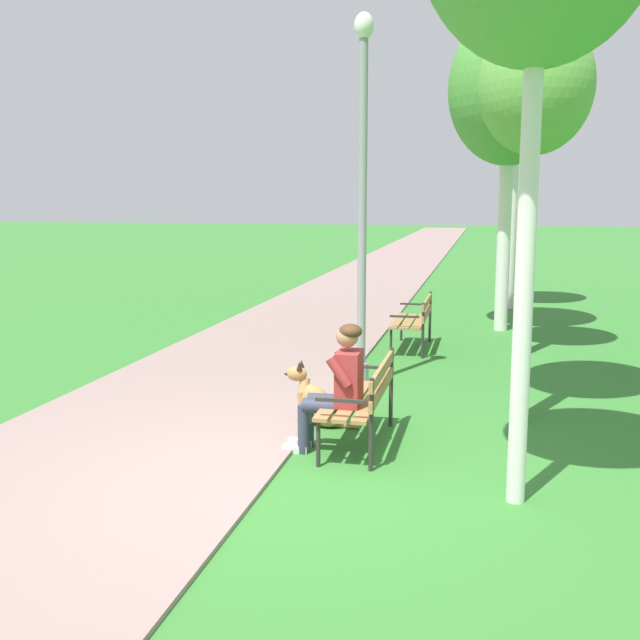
{
  "coord_description": "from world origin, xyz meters",
  "views": [
    {
      "loc": [
        1.57,
        -5.91,
        2.42
      ],
      "look_at": [
        -0.46,
        3.21,
        0.9
      ],
      "focal_mm": 42.7,
      "sensor_mm": 36.0,
      "label": 1
    }
  ],
  "objects_px": {
    "park_bench_mid": "(415,318)",
    "birch_tree_third": "(536,89)",
    "birch_tree_fifth": "(517,83)",
    "lamp_post_near": "(362,200)",
    "park_bench_near": "(364,395)",
    "dog_shepherd": "(318,403)",
    "person_seated_on_near_bench": "(338,383)",
    "birch_tree_fourth": "(509,91)"
  },
  "relations": [
    {
      "from": "person_seated_on_near_bench",
      "to": "dog_shepherd",
      "type": "relative_size",
      "value": 1.5
    },
    {
      "from": "birch_tree_fifth",
      "to": "birch_tree_third",
      "type": "bearing_deg",
      "value": -88.21
    },
    {
      "from": "park_bench_mid",
      "to": "birch_tree_third",
      "type": "height_order",
      "value": "birch_tree_third"
    },
    {
      "from": "park_bench_near",
      "to": "birch_tree_fourth",
      "type": "bearing_deg",
      "value": 78.74
    },
    {
      "from": "park_bench_mid",
      "to": "lamp_post_near",
      "type": "bearing_deg",
      "value": -100.09
    },
    {
      "from": "dog_shepherd",
      "to": "lamp_post_near",
      "type": "height_order",
      "value": "lamp_post_near"
    },
    {
      "from": "park_bench_mid",
      "to": "birch_tree_fourth",
      "type": "distance_m",
      "value": 4.49
    },
    {
      "from": "park_bench_near",
      "to": "lamp_post_near",
      "type": "xyz_separation_m",
      "value": [
        -0.42,
        2.36,
        1.87
      ]
    },
    {
      "from": "dog_shepherd",
      "to": "birch_tree_fourth",
      "type": "relative_size",
      "value": 0.15
    },
    {
      "from": "birch_tree_third",
      "to": "birch_tree_fourth",
      "type": "xyz_separation_m",
      "value": [
        -0.34,
        2.04,
        0.25
      ]
    },
    {
      "from": "birch_tree_third",
      "to": "park_bench_near",
      "type": "bearing_deg",
      "value": -109.33
    },
    {
      "from": "park_bench_near",
      "to": "lamp_post_near",
      "type": "relative_size",
      "value": 0.33
    },
    {
      "from": "park_bench_near",
      "to": "birch_tree_fourth",
      "type": "height_order",
      "value": "birch_tree_fourth"
    },
    {
      "from": "person_seated_on_near_bench",
      "to": "birch_tree_third",
      "type": "distance_m",
      "value": 6.47
    },
    {
      "from": "lamp_post_near",
      "to": "birch_tree_third",
      "type": "bearing_deg",
      "value": 50.21
    },
    {
      "from": "dog_shepherd",
      "to": "park_bench_near",
      "type": "bearing_deg",
      "value": -41.94
    },
    {
      "from": "dog_shepherd",
      "to": "birch_tree_third",
      "type": "relative_size",
      "value": 0.16
    },
    {
      "from": "person_seated_on_near_bench",
      "to": "park_bench_mid",
      "type": "bearing_deg",
      "value": 87.37
    },
    {
      "from": "birch_tree_third",
      "to": "birch_tree_fourth",
      "type": "height_order",
      "value": "birch_tree_fourth"
    },
    {
      "from": "park_bench_mid",
      "to": "birch_tree_fifth",
      "type": "height_order",
      "value": "birch_tree_fifth"
    },
    {
      "from": "birch_tree_fifth",
      "to": "lamp_post_near",
      "type": "bearing_deg",
      "value": -104.86
    },
    {
      "from": "person_seated_on_near_bench",
      "to": "lamp_post_near",
      "type": "height_order",
      "value": "lamp_post_near"
    },
    {
      "from": "dog_shepherd",
      "to": "birch_tree_fifth",
      "type": "height_order",
      "value": "birch_tree_fifth"
    },
    {
      "from": "park_bench_near",
      "to": "person_seated_on_near_bench",
      "type": "distance_m",
      "value": 0.37
    },
    {
      "from": "dog_shepherd",
      "to": "lamp_post_near",
      "type": "distance_m",
      "value": 2.82
    },
    {
      "from": "park_bench_mid",
      "to": "birch_tree_third",
      "type": "bearing_deg",
      "value": 1.58
    },
    {
      "from": "dog_shepherd",
      "to": "person_seated_on_near_bench",
      "type": "bearing_deg",
      "value": -64.82
    },
    {
      "from": "dog_shepherd",
      "to": "birch_tree_fourth",
      "type": "xyz_separation_m",
      "value": [
        1.96,
        6.48,
        3.98
      ]
    },
    {
      "from": "park_bench_near",
      "to": "park_bench_mid",
      "type": "bearing_deg",
      "value": 89.65
    },
    {
      "from": "park_bench_mid",
      "to": "birch_tree_fourth",
      "type": "height_order",
      "value": "birch_tree_fourth"
    },
    {
      "from": "dog_shepherd",
      "to": "birch_tree_fourth",
      "type": "bearing_deg",
      "value": 73.18
    },
    {
      "from": "birch_tree_third",
      "to": "birch_tree_fifth",
      "type": "xyz_separation_m",
      "value": [
        -0.16,
        4.96,
        0.77
      ]
    },
    {
      "from": "dog_shepherd",
      "to": "birch_tree_fourth",
      "type": "distance_m",
      "value": 7.85
    },
    {
      "from": "park_bench_near",
      "to": "birch_tree_fourth",
      "type": "distance_m",
      "value": 8.04
    },
    {
      "from": "park_bench_near",
      "to": "person_seated_on_near_bench",
      "type": "height_order",
      "value": "person_seated_on_near_bench"
    },
    {
      "from": "lamp_post_near",
      "to": "birch_tree_fifth",
      "type": "distance_m",
      "value": 8.17
    },
    {
      "from": "park_bench_near",
      "to": "birch_tree_third",
      "type": "height_order",
      "value": "birch_tree_third"
    },
    {
      "from": "lamp_post_near",
      "to": "person_seated_on_near_bench",
      "type": "bearing_deg",
      "value": -85.28
    },
    {
      "from": "park_bench_mid",
      "to": "birch_tree_fifth",
      "type": "distance_m",
      "value": 6.75
    },
    {
      "from": "person_seated_on_near_bench",
      "to": "birch_tree_third",
      "type": "relative_size",
      "value": 0.25
    },
    {
      "from": "person_seated_on_near_bench",
      "to": "birch_tree_fourth",
      "type": "relative_size",
      "value": 0.22
    },
    {
      "from": "person_seated_on_near_bench",
      "to": "birch_tree_third",
      "type": "height_order",
      "value": "birch_tree_third"
    }
  ]
}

